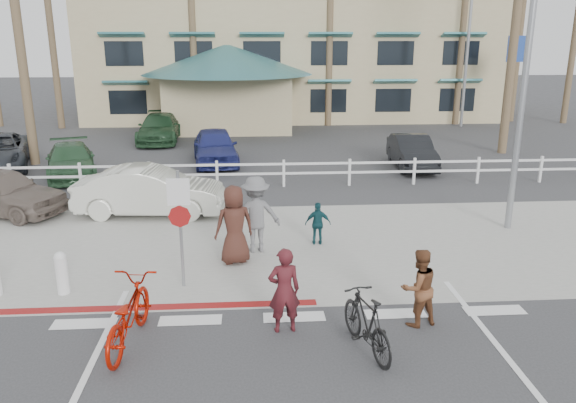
{
  "coord_description": "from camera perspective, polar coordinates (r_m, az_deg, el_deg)",
  "views": [
    {
      "loc": [
        -0.78,
        -9.19,
        5.25
      ],
      "look_at": [
        0.08,
        3.51,
        1.5
      ],
      "focal_mm": 35.0,
      "sensor_mm": 36.0,
      "label": 1
    }
  ],
  "objects": [
    {
      "name": "car_white_sedan",
      "position": [
        17.54,
        -13.78,
        1.02
      ],
      "size": [
        4.58,
        1.88,
        1.48
      ],
      "primitive_type": "imported",
      "rotation": [
        0.0,
        0.0,
        1.5
      ],
      "color": "beige",
      "rests_on": "ground"
    },
    {
      "name": "palm_5",
      "position": [
        34.55,
        4.3,
        18.44
      ],
      "size": [
        4.0,
        4.0,
        13.0
      ],
      "primitive_type": null,
      "color": "#1D3B16",
      "rests_on": "ground"
    },
    {
      "name": "sign_post",
      "position": [
        12.1,
        -10.88,
        -2.19
      ],
      "size": [
        0.5,
        0.1,
        2.9
      ],
      "primitive_type": null,
      "color": "gray",
      "rests_on": "ground"
    },
    {
      "name": "bike_black",
      "position": [
        9.92,
        8.0,
        -12.09
      ],
      "size": [
        0.95,
        1.88,
        1.09
      ],
      "primitive_type": "imported",
      "rotation": [
        0.0,
        0.0,
        3.4
      ],
      "color": "black",
      "rests_on": "ground"
    },
    {
      "name": "rider_black",
      "position": [
        10.85,
        13.13,
        -8.51
      ],
      "size": [
        0.87,
        0.76,
        1.51
      ],
      "primitive_type": "imported",
      "rotation": [
        0.0,
        0.0,
        3.43
      ],
      "color": "brown",
      "rests_on": "ground"
    },
    {
      "name": "lot_car_2",
      "position": [
        24.22,
        -7.42,
        5.57
      ],
      "size": [
        2.28,
        4.59,
        1.5
      ],
      "primitive_type": "imported",
      "rotation": [
        0.0,
        0.0,
        0.12
      ],
      "color": "navy",
      "rests_on": "ground"
    },
    {
      "name": "palm_3",
      "position": [
        34.39,
        -9.79,
        19.11
      ],
      "size": [
        4.0,
        4.0,
        14.0
      ],
      "primitive_type": null,
      "color": "#1D3B16",
      "rests_on": "ground"
    },
    {
      "name": "pedestrian_child",
      "position": [
        14.63,
        3.06,
        -2.26
      ],
      "size": [
        0.68,
        0.32,
        1.14
      ],
      "primitive_type": "imported",
      "rotation": [
        0.0,
        0.0,
        3.08
      ],
      "color": "#123C42",
      "rests_on": "ground"
    },
    {
      "name": "ground",
      "position": [
        10.61,
        0.89,
        -13.24
      ],
      "size": [
        140.0,
        140.0,
        0.0
      ],
      "primitive_type": "plane",
      "color": "#333335"
    },
    {
      "name": "building",
      "position": [
        40.29,
        0.08,
        16.98
      ],
      "size": [
        28.0,
        16.0,
        11.3
      ],
      "primitive_type": null,
      "color": "tan",
      "rests_on": "ground"
    },
    {
      "name": "info_sign",
      "position": [
        34.6,
        21.86,
        11.21
      ],
      "size": [
        1.2,
        0.16,
        5.6
      ],
      "primitive_type": null,
      "color": "navy",
      "rests_on": "ground"
    },
    {
      "name": "bike_path",
      "position": [
        8.93,
        2.01,
        -19.55
      ],
      "size": [
        12.0,
        16.0,
        0.01
      ],
      "primitive_type": "cube",
      "color": "#333335",
      "rests_on": "ground"
    },
    {
      "name": "cross_street",
      "position": [
        18.47,
        -1.29,
        -0.09
      ],
      "size": [
        40.0,
        5.0,
        0.01
      ],
      "primitive_type": "cube",
      "color": "#333335",
      "rests_on": "ground"
    },
    {
      "name": "palm_7",
      "position": [
        36.54,
        17.52,
        18.44
      ],
      "size": [
        4.0,
        4.0,
        14.0
      ],
      "primitive_type": null,
      "color": "#1D3B16",
      "rests_on": "ground"
    },
    {
      "name": "bollard_0",
      "position": [
        12.81,
        -21.99,
        -6.74
      ],
      "size": [
        0.26,
        0.26,
        0.95
      ],
      "primitive_type": null,
      "color": "silver",
      "rests_on": "ground"
    },
    {
      "name": "car_red_compact",
      "position": [
        19.23,
        -27.22,
        0.93
      ],
      "size": [
        4.54,
        3.24,
        1.44
      ],
      "primitive_type": "imported",
      "rotation": [
        0.0,
        0.0,
        1.16
      ],
      "color": "#6D5F56",
      "rests_on": "ground"
    },
    {
      "name": "pedestrian_b",
      "position": [
        13.38,
        -5.48,
        -2.38
      ],
      "size": [
        1.07,
        0.85,
        1.92
      ],
      "primitive_type": "imported",
      "rotation": [
        0.0,
        0.0,
        3.44
      ],
      "color": "#402019",
      "rests_on": "ground"
    },
    {
      "name": "curb_red",
      "position": [
        11.85,
        -14.49,
        -10.41
      ],
      "size": [
        7.0,
        0.25,
        0.02
      ],
      "primitive_type": "cube",
      "color": "maroon",
      "rests_on": "ground"
    },
    {
      "name": "lot_car_3",
      "position": [
        23.87,
        12.47,
        4.96
      ],
      "size": [
        1.63,
        4.12,
        1.33
      ],
      "primitive_type": "imported",
      "rotation": [
        0.0,
        0.0,
        -0.05
      ],
      "color": "black",
      "rests_on": "ground"
    },
    {
      "name": "rail_fence",
      "position": [
        20.3,
        -0.15,
        2.88
      ],
      "size": [
        29.4,
        0.16,
        1.0
      ],
      "primitive_type": null,
      "color": "silver",
      "rests_on": "ground"
    },
    {
      "name": "pedestrian_a",
      "position": [
        14.05,
        -3.3,
        -1.33
      ],
      "size": [
        1.36,
        0.93,
        1.95
      ],
      "primitive_type": "imported",
      "rotation": [
        0.0,
        0.0,
        3.31
      ],
      "color": "slate",
      "rests_on": "ground"
    },
    {
      "name": "rider_red",
      "position": [
        10.32,
        -0.39,
        -9.02
      ],
      "size": [
        0.64,
        0.47,
        1.64
      ],
      "primitive_type": "imported",
      "rotation": [
        0.0,
        0.0,
        3.27
      ],
      "color": "#4A161B",
      "rests_on": "ground"
    },
    {
      "name": "parking_lot",
      "position": [
        27.7,
        -2.2,
        5.48
      ],
      "size": [
        50.0,
        16.0,
        0.01
      ],
      "primitive_type": "cube",
      "color": "#333335",
      "rests_on": "ground"
    },
    {
      "name": "lot_car_4",
      "position": [
        29.98,
        -12.93,
        7.28
      ],
      "size": [
        2.11,
        4.91,
        1.41
      ],
      "primitive_type": "imported",
      "rotation": [
        0.0,
        0.0,
        0.03
      ],
      "color": "#214328",
      "rests_on": "ground"
    },
    {
      "name": "bike_red",
      "position": [
        10.39,
        -15.99,
        -11.0
      ],
      "size": [
        1.02,
        2.28,
        1.16
      ],
      "primitive_type": "imported",
      "rotation": [
        0.0,
        0.0,
        3.03
      ],
      "color": "#9E1002",
      "rests_on": "ground"
    },
    {
      "name": "palm_10",
      "position": [
        25.9,
        -25.87,
        16.52
      ],
      "size": [
        4.0,
        4.0,
        12.0
      ],
      "primitive_type": null,
      "color": "#1D3B16",
      "rests_on": "ground"
    },
    {
      "name": "sidewalk_plaza",
      "position": [
        14.68,
        -0.57,
        -4.52
      ],
      "size": [
        22.0,
        7.0,
        0.01
      ],
      "primitive_type": "cube",
      "color": "gray",
      "rests_on": "ground"
    },
    {
      "name": "streetlight_0",
      "position": [
        16.41,
        23.05,
        12.53
      ],
      "size": [
        0.6,
        2.0,
        9.0
      ],
      "primitive_type": null,
      "color": "gray",
      "rests_on": "ground"
    },
    {
      "name": "streetlight_1",
      "position": [
        35.57,
        17.79,
        14.86
      ],
      "size": [
        0.6,
        2.0,
        9.5
      ],
      "primitive_type": null,
      "color": "gray",
      "rests_on": "ground"
    },
    {
      "name": "lot_car_1",
      "position": [
        23.37,
        -21.2,
        3.88
      ],
      "size": [
        2.97,
        4.64,
        1.25
      ],
      "primitive_type": "imported",
      "rotation": [
        0.0,
        0.0,
        0.3
      ],
      "color": "#294F31",
      "rests_on": "ground"
    },
    {
      "name": "palm_1",
      "position": [
        36.0,
        -23.12,
        17.16
      ],
      "size": [
        4.0,
        4.0,
        13.0
      ],
      "primitive_type": null,
      "color": "#1D3B16",
      "rests_on": "ground"
    }
  ]
}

